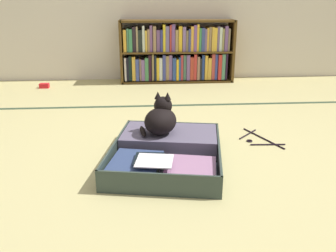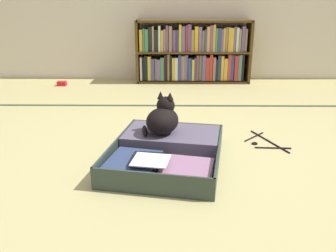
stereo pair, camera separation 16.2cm
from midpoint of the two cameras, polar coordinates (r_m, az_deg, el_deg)
ground_plane at (r=2.15m, az=-0.26°, el=-5.41°), size 10.00×10.00×0.00m
tatami_border at (r=3.25m, az=-1.68°, el=3.34°), size 4.80×0.05×0.00m
bookshelf at (r=4.23m, az=0.24°, el=11.82°), size 1.33×0.30×0.72m
open_suitcase at (r=2.14m, az=-2.36°, el=-4.07°), size 0.75×0.88×0.12m
black_cat at (r=2.20m, az=-3.28°, el=1.15°), size 0.27×0.30×0.26m
clothes_hanger at (r=2.50m, az=12.74°, el=-2.10°), size 0.28×0.40×0.01m
small_red_pouch at (r=4.20m, az=-20.55°, el=6.15°), size 0.10×0.07×0.05m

